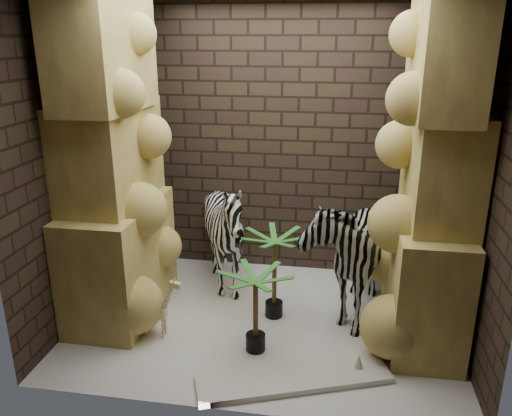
% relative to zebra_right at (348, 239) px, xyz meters
% --- Properties ---
extents(floor, '(3.50, 3.50, 0.00)m').
position_rel_zebra_right_xyz_m(floor, '(-0.75, -0.38, -0.74)').
color(floor, silver).
rests_on(floor, ground).
extents(wall_back, '(3.50, 0.00, 3.50)m').
position_rel_zebra_right_xyz_m(wall_back, '(-0.75, 0.87, 0.76)').
color(wall_back, '#32281B').
rests_on(wall_back, ground).
extents(wall_front, '(3.50, 0.00, 3.50)m').
position_rel_zebra_right_xyz_m(wall_front, '(-0.75, -1.63, 0.76)').
color(wall_front, '#32281B').
rests_on(wall_front, ground).
extents(wall_left, '(0.00, 3.00, 3.00)m').
position_rel_zebra_right_xyz_m(wall_left, '(-2.50, -0.38, 0.76)').
color(wall_left, '#32281B').
rests_on(wall_left, ground).
extents(wall_right, '(0.00, 3.00, 3.00)m').
position_rel_zebra_right_xyz_m(wall_right, '(1.00, -0.38, 0.76)').
color(wall_right, '#32281B').
rests_on(wall_right, ground).
extents(rock_pillar_left, '(0.68, 1.30, 3.00)m').
position_rel_zebra_right_xyz_m(rock_pillar_left, '(-2.15, -0.38, 0.76)').
color(rock_pillar_left, '#DFCC65').
rests_on(rock_pillar_left, floor).
extents(rock_pillar_right, '(0.58, 1.25, 3.00)m').
position_rel_zebra_right_xyz_m(rock_pillar_right, '(0.67, -0.38, 0.76)').
color(rock_pillar_right, '#DFCC65').
rests_on(rock_pillar_right, floor).
extents(zebra_right, '(0.86, 1.34, 1.48)m').
position_rel_zebra_right_xyz_m(zebra_right, '(0.00, 0.00, 0.00)').
color(zebra_right, white).
rests_on(zebra_right, floor).
extents(zebra_left, '(1.43, 1.57, 1.17)m').
position_rel_zebra_right_xyz_m(zebra_left, '(-1.24, 0.18, -0.16)').
color(zebra_left, white).
rests_on(zebra_left, floor).
extents(giraffe_toy, '(0.31, 0.11, 0.60)m').
position_rel_zebra_right_xyz_m(giraffe_toy, '(-1.68, -0.78, -0.44)').
color(giraffe_toy, '#F9E49F').
rests_on(giraffe_toy, floor).
extents(palm_front, '(0.36, 0.36, 0.87)m').
position_rel_zebra_right_xyz_m(palm_front, '(-0.67, -0.27, -0.30)').
color(palm_front, '#237217').
rests_on(palm_front, floor).
extents(palm_back, '(0.36, 0.36, 0.75)m').
position_rel_zebra_right_xyz_m(palm_back, '(-0.75, -0.85, -0.36)').
color(palm_back, '#237217').
rests_on(palm_back, floor).
extents(surfboard, '(1.57, 0.89, 0.05)m').
position_rel_zebra_right_xyz_m(surfboard, '(-0.39, -1.22, -0.72)').
color(surfboard, silver).
rests_on(surfboard, floor).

